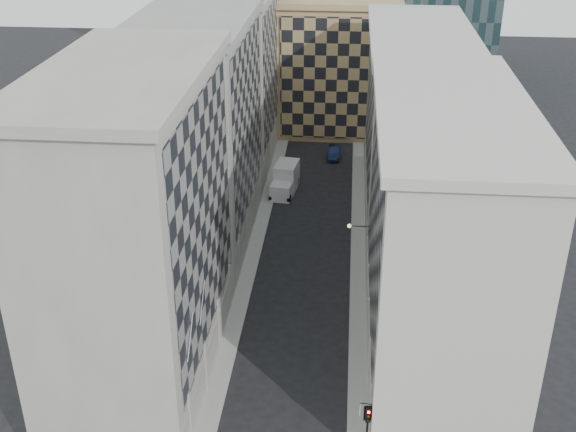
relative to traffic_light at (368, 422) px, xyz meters
The scene contains 14 objects.
sidewalk_west 29.82m from the traffic_light, 111.78° to the left, with size 1.50×100.00×0.15m, color gray.
sidewalk_east 27.72m from the traffic_light, 91.05° to the left, with size 1.50×100.00×0.15m, color gray.
bldg_left_a 20.61m from the traffic_light, 152.81° to the left, with size 10.80×22.80×23.70m.
bldg_left_b 35.73m from the traffic_light, 118.57° to the left, with size 10.80×22.80×22.70m.
bldg_left_c 55.65m from the traffic_light, 107.57° to the left, with size 10.80×22.80×21.70m.
bldg_right_a 15.33m from the traffic_light, 67.79° to the left, with size 10.80×26.80×20.70m.
bldg_right_b 40.44m from the traffic_light, 82.60° to the left, with size 10.80×28.80×19.70m.
tan_block 65.85m from the traffic_light, 93.29° to the left, with size 16.80×14.80×18.80m.
flagpoles_left 13.11m from the traffic_light, 163.08° to the left, with size 0.10×6.33×2.33m.
bracket_lamp 21.80m from the traffic_light, 93.66° to the left, with size 1.98×0.36×0.36m.
traffic_light is the anchor object (origin of this frame).
box_truck 42.81m from the traffic_light, 102.38° to the left, with size 3.16×6.28×3.30m.
dark_car 53.20m from the traffic_light, 94.03° to the left, with size 1.53×4.38×1.44m, color #0F1B3A.
shop_sign 0.98m from the traffic_light, 130.34° to the left, with size 0.78×0.67×0.75m.
Camera 1 is at (3.76, -33.43, 35.94)m, focal length 45.00 mm.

